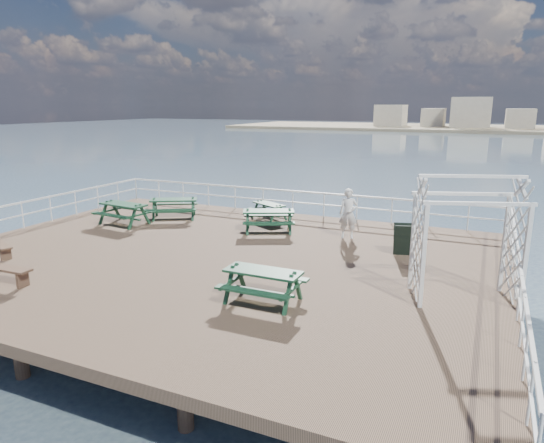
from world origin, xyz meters
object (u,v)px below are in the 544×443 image
at_px(flat_bench_far, 5,271).
at_px(picnic_table_a, 174,204).
at_px(picnic_table_b, 269,208).
at_px(picnic_table_e, 263,279).
at_px(picnic_table_d, 124,209).
at_px(person, 348,214).
at_px(trellis_arbor, 466,245).
at_px(picnic_table_c, 269,216).
at_px(flat_bench_near, 0,247).

bearing_deg(flat_bench_far, picnic_table_a, 90.44).
xyz_separation_m(picnic_table_b, flat_bench_far, (-3.37, -10.12, -0.13)).
bearing_deg(picnic_table_e, picnic_table_b, 113.72).
xyz_separation_m(picnic_table_d, person, (9.03, 1.72, 0.29)).
bearing_deg(trellis_arbor, picnic_table_d, 148.67).
xyz_separation_m(picnic_table_e, person, (0.31, 6.70, 0.33)).
height_order(picnic_table_e, flat_bench_far, picnic_table_e).
distance_m(picnic_table_b, picnic_table_c, 2.14).
bearing_deg(picnic_table_d, flat_bench_near, -91.71).
distance_m(picnic_table_d, flat_bench_far, 7.01).
bearing_deg(person, picnic_table_b, 143.18).
relative_size(flat_bench_far, person, 0.93).
bearing_deg(picnic_table_b, trellis_arbor, -8.47).
bearing_deg(picnic_table_c, picnic_table_e, -91.74).
height_order(picnic_table_b, flat_bench_far, picnic_table_b).
height_order(picnic_table_c, picnic_table_e, picnic_table_c).
xyz_separation_m(picnic_table_c, flat_bench_near, (-6.67, -6.50, -0.29)).
bearing_deg(picnic_table_b, picnic_table_d, -118.68).
distance_m(picnic_table_b, trellis_arbor, 10.23).
xyz_separation_m(flat_bench_near, person, (9.75, 6.83, 0.61)).
bearing_deg(picnic_table_a, flat_bench_near, -135.45).
relative_size(picnic_table_b, picnic_table_e, 1.05).
relative_size(picnic_table_e, person, 1.04).
distance_m(flat_bench_far, trellis_arbor, 12.29).
relative_size(picnic_table_d, flat_bench_near, 1.46).
bearing_deg(flat_bench_near, picnic_table_e, 21.42).
distance_m(picnic_table_e, person, 6.71).
bearing_deg(flat_bench_near, person, 55.62).
relative_size(picnic_table_e, trellis_arbor, 0.60).
bearing_deg(picnic_table_a, picnic_table_b, -7.39).
relative_size(picnic_table_a, picnic_table_e, 1.31).
height_order(picnic_table_c, flat_bench_near, picnic_table_c).
relative_size(picnic_table_d, flat_bench_far, 1.27).
bearing_deg(flat_bench_far, picnic_table_e, 11.86).
bearing_deg(picnic_table_c, picnic_table_b, 89.08).
bearing_deg(person, picnic_table_a, 164.98).
relative_size(picnic_table_c, picnic_table_d, 1.12).
bearing_deg(picnic_table_d, picnic_table_e, -23.42).
height_order(picnic_table_d, trellis_arbor, trellis_arbor).
bearing_deg(picnic_table_e, picnic_table_c, 113.53).
distance_m(picnic_table_a, picnic_table_c, 4.73).
xyz_separation_m(picnic_table_a, trellis_arbor, (12.02, -4.50, 0.80)).
bearing_deg(picnic_table_e, picnic_table_d, 150.28).
bearing_deg(picnic_table_c, person, -19.00).
xyz_separation_m(picnic_table_d, flat_bench_far, (1.70, -6.80, -0.26)).
bearing_deg(flat_bench_far, picnic_table_b, 68.93).
height_order(picnic_table_a, picnic_table_d, picnic_table_d).
relative_size(picnic_table_b, flat_bench_far, 1.16).
xyz_separation_m(picnic_table_a, picnic_table_e, (7.48, -6.74, -0.02)).
bearing_deg(trellis_arbor, picnic_table_b, 123.81).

